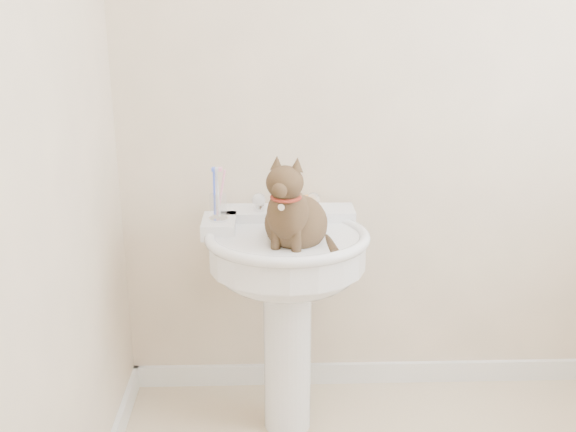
{
  "coord_description": "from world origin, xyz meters",
  "views": [
    {
      "loc": [
        -0.53,
        -1.38,
        1.57
      ],
      "look_at": [
        -0.47,
        0.77,
        0.85
      ],
      "focal_mm": 42.0,
      "sensor_mm": 36.0,
      "label": 1
    }
  ],
  "objects": [
    {
      "name": "toothbrush_cup",
      "position": [
        -0.71,
        0.87,
        0.86
      ],
      "size": [
        0.07,
        0.07,
        0.18
      ],
      "rotation": [
        0.0,
        0.0,
        0.16
      ],
      "color": "silver",
      "rests_on": "pedestal_sink"
    },
    {
      "name": "faucet",
      "position": [
        -0.47,
        0.95,
        0.85
      ],
      "size": [
        0.28,
        0.12,
        0.14
      ],
      "color": "silver",
      "rests_on": "pedestal_sink"
    },
    {
      "name": "wall_back",
      "position": [
        0.0,
        1.1,
        1.25
      ],
      "size": [
        2.2,
        0.0,
        2.5
      ],
      "primitive_type": null,
      "color": "#C2AE94",
      "rests_on": "ground"
    },
    {
      "name": "cat",
      "position": [
        -0.45,
        0.74,
        0.86
      ],
      "size": [
        0.23,
        0.29,
        0.43
      ],
      "rotation": [
        0.0,
        0.0,
        -0.35
      ],
      "color": "#503923",
      "rests_on": "pedestal_sink"
    },
    {
      "name": "pedestal_sink",
      "position": [
        -0.47,
        0.81,
        0.63
      ],
      "size": [
        0.59,
        0.57,
        0.81
      ],
      "color": "white",
      "rests_on": "floor"
    },
    {
      "name": "soap_bar",
      "position": [
        -0.4,
        1.04,
        0.82
      ],
      "size": [
        0.1,
        0.08,
        0.03
      ],
      "primitive_type": "cube",
      "rotation": [
        0.0,
        0.0,
        0.28
      ],
      "color": "orange",
      "rests_on": "pedestal_sink"
    },
    {
      "name": "baseboard_back",
      "position": [
        0.0,
        1.09,
        0.04
      ],
      "size": [
        2.2,
        0.02,
        0.09
      ],
      "primitive_type": "cube",
      "color": "white",
      "rests_on": "floor"
    }
  ]
}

